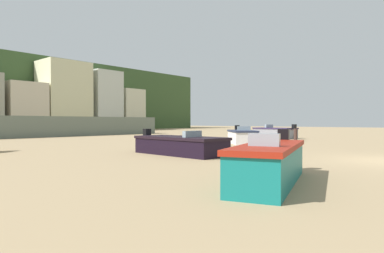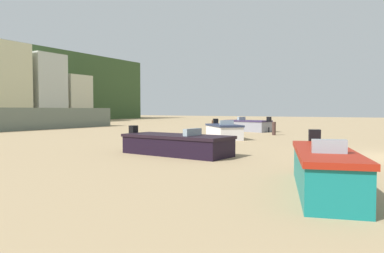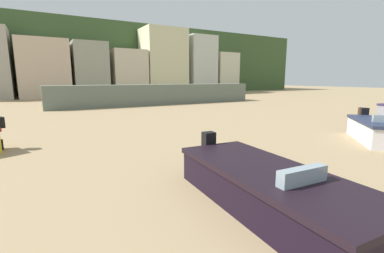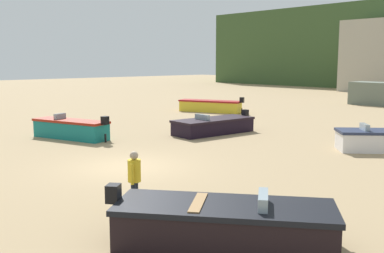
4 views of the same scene
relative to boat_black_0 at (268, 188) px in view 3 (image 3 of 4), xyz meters
The scene contains 11 objects.
headland_hill 58.45m from the boat_black_0, 86.65° to the left, with size 90.00×32.00×12.01m, color #37512A.
harbor_pier 23.15m from the boat_black_0, 72.53° to the left, with size 21.22×2.40×2.03m, color slate.
townhouse_left 39.05m from the boat_black_0, 94.29° to the left, with size 6.28×5.41×7.85m, color beige.
townhouse_centre_left 39.57m from the boat_black_0, 85.60° to the left, with size 4.69×6.45×7.82m, color gray.
townhouse_centre 39.78m from the boat_black_0, 77.35° to the left, with size 5.17×5.23×7.00m, color beige.
townhouse_centre_right 41.89m from the boat_black_0, 68.97° to the left, with size 6.89×5.49×10.78m, color beige.
townhouse_right 45.00m from the boat_black_0, 60.90° to the left, with size 5.05×6.07×10.07m, color beige.
townhouse_far_right 47.79m from the boat_black_0, 55.47° to the left, with size 4.42×6.39×7.36m, color beige.
boat_black_0 is the anchor object (origin of this frame).
boat_white_2 8.48m from the boat_black_0, 13.31° to the left, with size 3.53×3.48×1.23m.
mooring_post_near_water 12.22m from the boat_black_0, 20.87° to the left, with size 0.30×0.30×1.05m, color #46291B.
Camera 3 is at (-7.25, 4.31, 2.59)m, focal length 24.90 mm.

